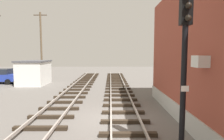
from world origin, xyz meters
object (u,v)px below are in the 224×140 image
at_px(parked_car_blue, 1,76).
at_px(utility_pole_far, 41,45).
at_px(signal_mast, 185,56).
at_px(control_hut, 34,73).

bearing_deg(parked_car_blue, utility_pole_far, 47.71).
distance_m(signal_mast, utility_pole_far, 23.06).
height_order(parked_car_blue, utility_pole_far, utility_pole_far).
height_order(control_hut, utility_pole_far, utility_pole_far).
relative_size(signal_mast, control_hut, 1.45).
relative_size(control_hut, utility_pole_far, 0.41).
xyz_separation_m(signal_mast, control_hut, (-11.08, 15.05, -2.07)).
relative_size(signal_mast, parked_car_blue, 1.31).
relative_size(control_hut, parked_car_blue, 0.90).
height_order(signal_mast, control_hut, signal_mast).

